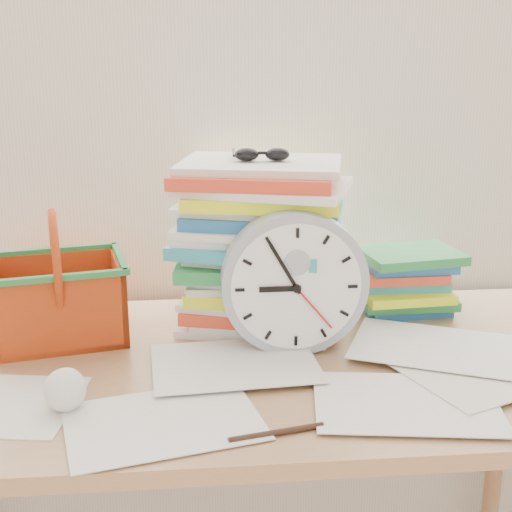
{
  "coord_description": "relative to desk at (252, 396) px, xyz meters",
  "views": [
    {
      "loc": [
        -0.11,
        0.37,
        1.32
      ],
      "look_at": [
        0.01,
        1.6,
        0.96
      ],
      "focal_mm": 50.0,
      "sensor_mm": 36.0,
      "label": 1
    }
  ],
  "objects": [
    {
      "name": "desk",
      "position": [
        0.0,
        0.0,
        0.0
      ],
      "size": [
        1.4,
        0.7,
        0.75
      ],
      "color": "#A5794D",
      "rests_on": "ground"
    },
    {
      "name": "basket",
      "position": [
        -0.38,
        0.15,
        0.21
      ],
      "size": [
        0.3,
        0.25,
        0.26
      ],
      "primitive_type": null,
      "rotation": [
        0.0,
        0.0,
        0.21
      ],
      "color": "#D04614",
      "rests_on": "desk"
    },
    {
      "name": "book_stack",
      "position": [
        0.36,
        0.23,
        0.14
      ],
      "size": [
        0.25,
        0.2,
        0.14
      ],
      "primitive_type": null,
      "rotation": [
        0.0,
        0.0,
        0.07
      ],
      "color": "white",
      "rests_on": "desk"
    },
    {
      "name": "pen",
      "position": [
        0.01,
        -0.27,
        0.08
      ],
      "size": [
        0.15,
        0.04,
        0.01
      ],
      "primitive_type": "cylinder",
      "rotation": [
        0.0,
        1.57,
        0.21
      ],
      "color": "black",
      "rests_on": "desk"
    },
    {
      "name": "paper_stack",
      "position": [
        0.04,
        0.19,
        0.25
      ],
      "size": [
        0.4,
        0.36,
        0.35
      ],
      "primitive_type": null,
      "rotation": [
        0.0,
        0.0,
        -0.23
      ],
      "color": "white",
      "rests_on": "desk"
    },
    {
      "name": "sunglasses",
      "position": [
        0.04,
        0.19,
        0.44
      ],
      "size": [
        0.13,
        0.11,
        0.03
      ],
      "primitive_type": null,
      "rotation": [
        0.0,
        0.0,
        -0.05
      ],
      "color": "black",
      "rests_on": "paper_stack"
    },
    {
      "name": "crumpled_ball",
      "position": [
        -0.32,
        -0.16,
        0.11
      ],
      "size": [
        0.07,
        0.07,
        0.07
      ],
      "primitive_type": "sphere",
      "color": "white",
      "rests_on": "desk"
    },
    {
      "name": "clock",
      "position": [
        0.08,
        0.04,
        0.21
      ],
      "size": [
        0.28,
        0.06,
        0.28
      ],
      "primitive_type": "cylinder",
      "rotation": [
        1.57,
        0.0,
        0.0
      ],
      "color": "#999FAB",
      "rests_on": "desk"
    },
    {
      "name": "scattered_papers",
      "position": [
        0.0,
        0.0,
        0.08
      ],
      "size": [
        1.26,
        0.42,
        0.02
      ],
      "primitive_type": null,
      "color": "white",
      "rests_on": "desk"
    },
    {
      "name": "curtain",
      "position": [
        0.0,
        0.38,
        0.62
      ],
      "size": [
        2.4,
        0.01,
        2.5
      ],
      "primitive_type": "cube",
      "color": "white",
      "rests_on": "room_shell"
    }
  ]
}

